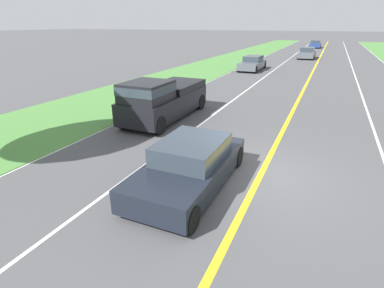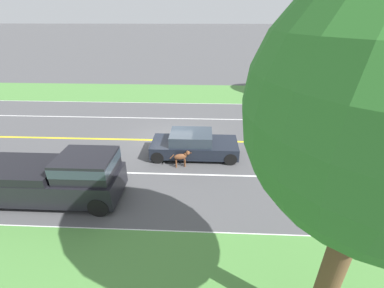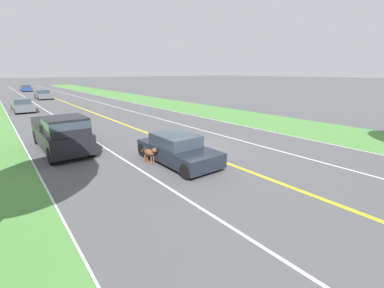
{
  "view_description": "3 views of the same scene",
  "coord_description": "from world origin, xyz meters",
  "views": [
    {
      "loc": [
        -1.39,
        8.08,
        4.18
      ],
      "look_at": [
        1.95,
        0.66,
        0.91
      ],
      "focal_mm": 28.0,
      "sensor_mm": 36.0,
      "label": 1
    },
    {
      "loc": [
        13.32,
        1.87,
        6.56
      ],
      "look_at": [
        2.2,
        1.35,
        0.91
      ],
      "focal_mm": 24.0,
      "sensor_mm": 36.0,
      "label": 2
    },
    {
      "loc": [
        8.0,
        10.61,
        4.0
      ],
      "look_at": [
        1.46,
        2.21,
        1.0
      ],
      "focal_mm": 24.0,
      "sensor_mm": 36.0,
      "label": 3
    }
  ],
  "objects": [
    {
      "name": "car_trailing_near",
      "position": [
        5.47,
        -21.41,
        0.62
      ],
      "size": [
        1.79,
        4.79,
        1.32
      ],
      "color": "#51565B",
      "rests_on": "ground"
    },
    {
      "name": "lane_edge_line_right",
      "position": [
        7.0,
        0.0,
        0.0
      ],
      "size": [
        0.14,
        160.0,
        0.01
      ],
      "primitive_type": "cube",
      "color": "white",
      "rests_on": "ground"
    },
    {
      "name": "centre_divider_line",
      "position": [
        0.0,
        0.0,
        0.0
      ],
      "size": [
        0.18,
        160.0,
        0.01
      ],
      "primitive_type": "cube",
      "color": "yellow",
      "rests_on": "ground"
    },
    {
      "name": "car_trailing_mid",
      "position": [
        1.56,
        -34.5,
        0.65
      ],
      "size": [
        1.93,
        4.38,
        1.38
      ],
      "color": "#51565B",
      "rests_on": "ground"
    },
    {
      "name": "ground_plane",
      "position": [
        0.0,
        0.0,
        0.0
      ],
      "size": [
        400.0,
        400.0,
        0.0
      ],
      "primitive_type": "plane",
      "color": "#4C4C4F"
    },
    {
      "name": "ego_car",
      "position": [
        1.68,
        1.41,
        0.6
      ],
      "size": [
        1.91,
        4.35,
        1.29
      ],
      "color": "black",
      "rests_on": "ground"
    },
    {
      "name": "pickup_truck",
      "position": [
        5.4,
        -3.71,
        0.99
      ],
      "size": [
        2.0,
        5.36,
        1.96
      ],
      "color": "black",
      "rests_on": "ground"
    },
    {
      "name": "grass_verge_right",
      "position": [
        10.0,
        0.0,
        0.01
      ],
      "size": [
        6.0,
        160.0,
        0.03
      ],
      "primitive_type": "cube",
      "color": "#4C843D",
      "rests_on": "ground"
    },
    {
      "name": "lane_dash_same_dir",
      "position": [
        3.5,
        0.0,
        0.0
      ],
      "size": [
        0.1,
        160.0,
        0.01
      ],
      "primitive_type": "cube",
      "color": "white",
      "rests_on": "ground"
    },
    {
      "name": "car_trailing_far",
      "position": [
        1.68,
        -54.49,
        0.63
      ],
      "size": [
        1.91,
        4.26,
        1.35
      ],
      "color": "navy",
      "rests_on": "ground"
    },
    {
      "name": "dog",
      "position": [
        2.79,
        0.9,
        0.53
      ],
      "size": [
        0.36,
        1.04,
        0.83
      ],
      "rotation": [
        0.0,
        0.0,
        0.23
      ],
      "color": "brown",
      "rests_on": "ground"
    }
  ]
}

